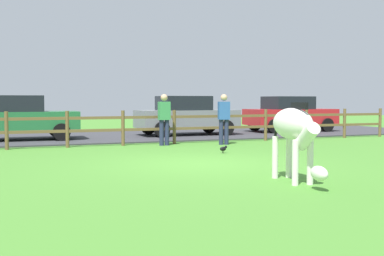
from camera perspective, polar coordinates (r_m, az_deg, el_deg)
name	(u,v)px	position (r m, az deg, el deg)	size (l,w,h in m)	color
ground_plane	(202,164)	(11.21, 1.12, -4.17)	(60.00, 60.00, 0.00)	#47842D
parking_asphalt	(112,135)	(20.06, -9.25, -0.84)	(28.00, 7.40, 0.05)	#38383D
paddock_fence	(123,126)	(15.71, -8.04, 0.28)	(20.90, 0.11, 1.12)	brown
zebra	(295,130)	(8.80, 11.84, -0.23)	(0.61, 1.93, 1.41)	white
crow_on_grass	(223,149)	(13.41, 3.67, -2.41)	(0.22, 0.10, 0.20)	black
parked_car_grey	(186,115)	(19.64, -0.69, 1.50)	(4.02, 1.92, 1.56)	slate
parked_car_green	(18,117)	(18.19, -19.59, 1.17)	(4.02, 1.92, 1.56)	#236B38
parked_car_red	(290,114)	(22.34, 11.32, 1.65)	(4.01, 1.91, 1.56)	red
visitor_left_of_tree	(224,117)	(15.92, 3.73, 1.31)	(0.39, 0.28, 1.64)	#232847
visitor_right_of_tree	(164,117)	(15.63, -3.25, 1.27)	(0.36, 0.22, 1.64)	#232847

